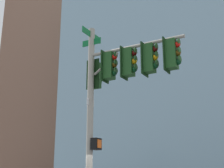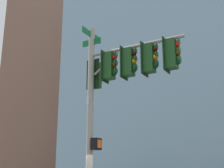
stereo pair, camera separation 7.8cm
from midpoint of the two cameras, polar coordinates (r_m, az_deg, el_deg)
name	(u,v)px [view 1 (the left image)]	position (r m, az deg, el deg)	size (l,w,h in m)	color
signal_pole_assembly	(117,82)	(11.49, 0.63, 0.32)	(3.82, 1.90, 7.30)	#9E998C
building_brick_midblock	(56,84)	(66.95, -9.81, 0.07)	(18.06, 14.58, 40.82)	#845B47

